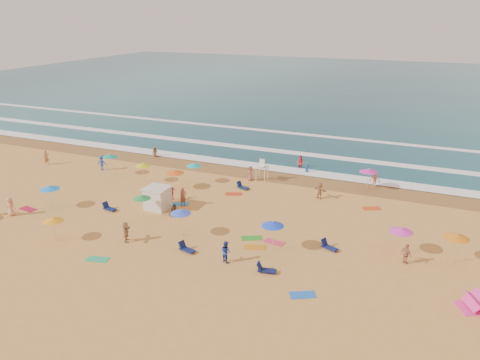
% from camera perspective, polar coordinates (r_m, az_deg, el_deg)
% --- Properties ---
extents(ground, '(220.00, 220.00, 0.00)m').
position_cam_1_polar(ground, '(43.19, -3.76, -4.28)').
color(ground, gold).
rests_on(ground, ground).
extents(ocean, '(220.00, 140.00, 0.18)m').
position_cam_1_polar(ocean, '(121.71, 14.56, 10.94)').
color(ocean, '#0C4756').
rests_on(ocean, ground).
extents(wet_sand, '(220.00, 220.00, 0.00)m').
position_cam_1_polar(wet_sand, '(53.83, 2.20, 0.75)').
color(wet_sand, olive).
rests_on(wet_sand, ground).
extents(surf_foam, '(200.00, 18.70, 0.05)m').
position_cam_1_polar(surf_foam, '(61.74, 5.14, 3.30)').
color(surf_foam, white).
rests_on(surf_foam, ground).
extents(cabana, '(2.00, 2.00, 2.00)m').
position_cam_1_polar(cabana, '(44.81, -10.03, -2.25)').
color(cabana, silver).
rests_on(cabana, ground).
extents(cabana_roof, '(2.20, 2.20, 0.12)m').
position_cam_1_polar(cabana_roof, '(44.42, -10.11, -0.98)').
color(cabana_roof, silver).
rests_on(cabana_roof, cabana).
extents(bicycle, '(1.20, 1.93, 0.96)m').
position_cam_1_polar(bicycle, '(43.82, -8.10, -3.39)').
color(bicycle, black).
rests_on(bicycle, ground).
extents(lifeguard_stand, '(1.20, 1.20, 2.10)m').
position_cam_1_polar(lifeguard_stand, '(51.41, 2.70, 1.03)').
color(lifeguard_stand, white).
rests_on(lifeguard_stand, ground).
extents(beach_umbrellas, '(53.25, 24.53, 0.78)m').
position_cam_1_polar(beach_umbrellas, '(42.22, 0.42, -1.72)').
color(beach_umbrellas, '#EC4918').
rests_on(beach_umbrellas, ground).
extents(loungers, '(42.76, 20.88, 0.34)m').
position_cam_1_polar(loungers, '(38.18, 2.74, -7.38)').
color(loungers, '#101A52').
rests_on(loungers, ground).
extents(towels, '(44.81, 19.39, 0.03)m').
position_cam_1_polar(towels, '(40.01, 1.03, -6.27)').
color(towels, '#AE1534').
rests_on(towels, ground).
extents(beachgoers, '(43.08, 25.24, 2.14)m').
position_cam_1_polar(beachgoers, '(47.36, -4.87, -1.00)').
color(beachgoers, tan).
rests_on(beachgoers, ground).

